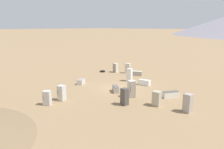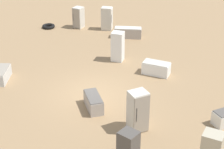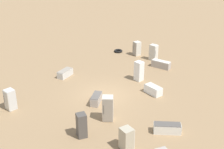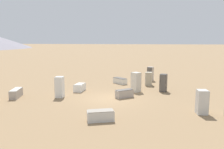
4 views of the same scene
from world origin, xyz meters
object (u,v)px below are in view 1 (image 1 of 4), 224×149
at_px(discarded_fridge_6, 136,73).
at_px(scrap_tire, 102,71).
at_px(discarded_fridge_10, 115,68).
at_px(discarded_fridge_4, 188,103).
at_px(discarded_fridge_3, 171,94).
at_px(discarded_fridge_5, 130,75).
at_px(discarded_fridge_11, 116,89).
at_px(discarded_fridge_13, 81,82).
at_px(discarded_fridge_2, 128,68).
at_px(discarded_fridge_8, 62,93).
at_px(discarded_fridge_7, 144,82).
at_px(discarded_fridge_12, 157,99).
at_px(discarded_fridge_0, 47,98).
at_px(discarded_fridge_9, 125,97).
at_px(discarded_fridge_1, 132,89).

distance_m(discarded_fridge_6, scrap_tire, 5.95).
bearing_deg(discarded_fridge_10, discarded_fridge_4, 146.81).
bearing_deg(scrap_tire, discarded_fridge_3, 161.73).
relative_size(discarded_fridge_5, discarded_fridge_11, 1.16).
xyz_separation_m(discarded_fridge_10, discarded_fridge_13, (-1.36, 8.65, -0.43)).
distance_m(discarded_fridge_2, discarded_fridge_8, 15.27).
bearing_deg(discarded_fridge_7, discarded_fridge_10, -122.93).
distance_m(discarded_fridge_8, discarded_fridge_12, 9.57).
xyz_separation_m(discarded_fridge_2, discarded_fridge_3, (-10.88, 6.80, -0.48)).
bearing_deg(discarded_fridge_10, scrap_tire, 30.28).
height_order(discarded_fridge_10, discarded_fridge_13, discarded_fridge_10).
bearing_deg(discarded_fridge_2, discarded_fridge_12, 26.98).
bearing_deg(discarded_fridge_0, discarded_fridge_12, -173.84).
relative_size(discarded_fridge_2, discarded_fridge_4, 0.96).
distance_m(discarded_fridge_5, discarded_fridge_7, 2.79).
bearing_deg(discarded_fridge_3, discarded_fridge_2, 1.12).
bearing_deg(discarded_fridge_7, discarded_fridge_9, 10.32).
relative_size(discarded_fridge_3, discarded_fridge_13, 1.09).
height_order(discarded_fridge_5, discarded_fridge_9, discarded_fridge_5).
height_order(discarded_fridge_3, discarded_fridge_5, discarded_fridge_5).
bearing_deg(discarded_fridge_12, discarded_fridge_5, 137.00).
xyz_separation_m(discarded_fridge_3, scrap_tire, (14.61, -4.82, -0.22)).
distance_m(discarded_fridge_0, discarded_fridge_12, 10.54).
height_order(discarded_fridge_7, scrap_tire, discarded_fridge_7).
relative_size(discarded_fridge_8, discarded_fridge_9, 0.95).
height_order(discarded_fridge_6, scrap_tire, discarded_fridge_6).
bearing_deg(discarded_fridge_10, discarded_fridge_11, 126.33).
height_order(discarded_fridge_8, discarded_fridge_9, discarded_fridge_9).
bearing_deg(discarded_fridge_13, discarded_fridge_6, 42.39).
bearing_deg(discarded_fridge_13, discarded_fridge_10, 67.87).
height_order(discarded_fridge_1, discarded_fridge_9, discarded_fridge_1).
relative_size(discarded_fridge_0, discarded_fridge_1, 0.78).
bearing_deg(discarded_fridge_2, discarded_fridge_5, 19.04).
xyz_separation_m(discarded_fridge_3, discarded_fridge_8, (8.02, 8.20, 0.46)).
distance_m(discarded_fridge_13, scrap_tire, 8.07).
bearing_deg(discarded_fridge_13, discarded_fridge_7, 6.05).
relative_size(discarded_fridge_7, discarded_fridge_9, 0.94).
bearing_deg(discarded_fridge_8, discarded_fridge_0, 75.17).
bearing_deg(discarded_fridge_2, discarded_fridge_10, -89.62).
relative_size(discarded_fridge_10, discarded_fridge_13, 0.89).
bearing_deg(discarded_fridge_0, discarded_fridge_5, -125.55).
bearing_deg(discarded_fridge_10, discarded_fridge_3, 150.80).
xyz_separation_m(discarded_fridge_2, discarded_fridge_13, (0.58, 9.40, -0.49)).
distance_m(discarded_fridge_5, scrap_tire, 7.39).
height_order(discarded_fridge_2, discarded_fridge_11, discarded_fridge_2).
distance_m(discarded_fridge_2, discarded_fridge_10, 2.08).
xyz_separation_m(discarded_fridge_7, discarded_fridge_13, (6.61, 5.00, -0.03)).
height_order(discarded_fridge_1, discarded_fridge_11, discarded_fridge_1).
height_order(discarded_fridge_8, discarded_fridge_10, discarded_fridge_8).
bearing_deg(discarded_fridge_5, discarded_fridge_6, 96.92).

